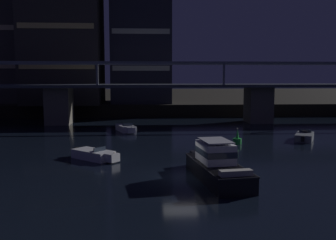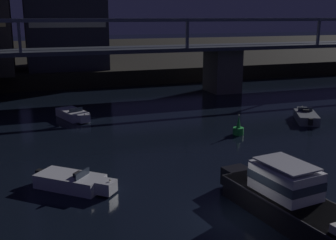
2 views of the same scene
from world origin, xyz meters
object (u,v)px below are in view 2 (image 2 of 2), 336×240
object	(u,v)px
river_bridge	(105,63)
cabin_cruiser_near_left	(288,198)
speedboat_mid_right	(306,117)
channel_buoy	(238,129)
speedboat_near_center	(73,114)
speedboat_near_right	(73,182)

from	to	relation	value
river_bridge	cabin_cruiser_near_left	bearing A→B (deg)	-85.63
cabin_cruiser_near_left	speedboat_mid_right	bearing A→B (deg)	50.36
river_bridge	cabin_cruiser_near_left	xyz separation A→B (m)	(2.52, -32.96, -3.27)
channel_buoy	cabin_cruiser_near_left	bearing A→B (deg)	-109.46
speedboat_near_center	channel_buoy	size ratio (longest dim) A/B	2.92
cabin_cruiser_near_left	speedboat_near_right	size ratio (longest dim) A/B	2.06
river_bridge	channel_buoy	size ratio (longest dim) A/B	55.93
river_bridge	cabin_cruiser_near_left	world-z (taller)	river_bridge
river_bridge	speedboat_mid_right	size ratio (longest dim) A/B	20.05
river_bridge	cabin_cruiser_near_left	size ratio (longest dim) A/B	10.54
speedboat_near_right	speedboat_mid_right	xyz separation A→B (m)	(22.76, 8.84, 0.00)
cabin_cruiser_near_left	speedboat_near_center	bearing A→B (deg)	107.08
cabin_cruiser_near_left	river_bridge	bearing A→B (deg)	94.37
cabin_cruiser_near_left	channel_buoy	distance (m)	14.85
speedboat_near_center	speedboat_near_right	bearing A→B (deg)	-96.87
river_bridge	speedboat_near_center	bearing A→B (deg)	-119.35
channel_buoy	speedboat_near_right	bearing A→B (deg)	-154.73
river_bridge	speedboat_near_right	size ratio (longest dim) A/B	21.75
speedboat_mid_right	speedboat_near_right	bearing A→B (deg)	-158.77
river_bridge	channel_buoy	world-z (taller)	river_bridge
river_bridge	speedboat_mid_right	world-z (taller)	river_bridge
speedboat_near_center	speedboat_near_right	xyz separation A→B (m)	(-2.05, -17.04, 0.00)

